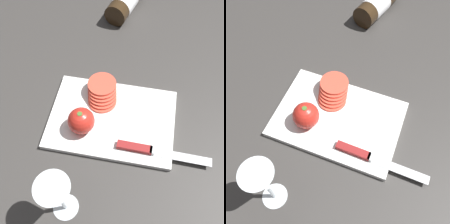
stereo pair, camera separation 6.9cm
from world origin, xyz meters
TOP-DOWN VIEW (x-y plane):
  - ground_plane at (0.00, 0.00)m, footprint 3.00×3.00m
  - cutting_board at (0.04, 0.01)m, footprint 0.34×0.24m
  - wine_glass at (0.11, 0.26)m, footprint 0.07×0.07m
  - whole_tomato at (0.12, 0.06)m, footprint 0.07×0.07m
  - knife at (-0.06, 0.09)m, footprint 0.24×0.03m
  - tomato_slice_stack_near at (0.08, -0.05)m, footprint 0.09×0.12m

SIDE VIEW (x-z plane):
  - ground_plane at x=0.00m, z-range 0.00..0.00m
  - cutting_board at x=0.04m, z-range 0.00..0.02m
  - knife at x=-0.06m, z-range 0.01..0.03m
  - tomato_slice_stack_near at x=0.08m, z-range 0.02..0.05m
  - whole_tomato at x=0.12m, z-range 0.02..0.09m
  - wine_glass at x=0.11m, z-range 0.03..0.21m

